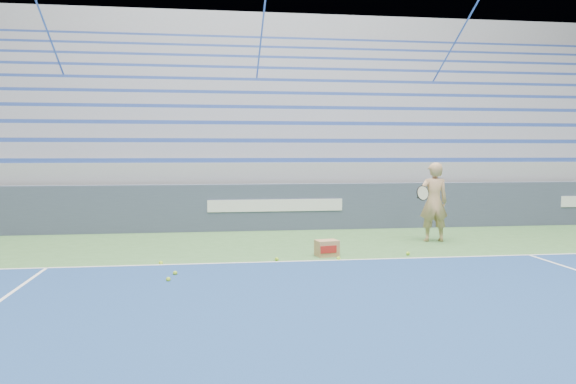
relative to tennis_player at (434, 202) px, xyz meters
The scene contains 10 objects.
sponsor_barrier 3.77m from the tennis_player, 144.07° to the left, with size 30.00×0.32×1.10m.
bleachers 8.63m from the tennis_player, 111.05° to the left, with size 31.00×9.15×7.30m.
tennis_player is the anchor object (origin of this frame).
ball_box 2.94m from the tennis_player, 152.27° to the right, with size 0.43×0.36×0.29m.
tennis_ball_0 3.94m from the tennis_player, 154.14° to the right, with size 0.07×0.07×0.07m, color #A4D42B.
tennis_ball_1 5.77m from the tennis_player, 153.34° to the right, with size 0.07×0.07×0.07m, color #A4D42B.
tennis_ball_2 3.09m from the tennis_player, 144.02° to the right, with size 0.07×0.07×0.07m, color #A4D42B.
tennis_ball_3 6.03m from the tennis_player, 150.11° to the right, with size 0.07×0.07×0.07m, color #A4D42B.
tennis_ball_4 1.97m from the tennis_player, 126.27° to the right, with size 0.07×0.07×0.07m, color #A4D42B.
tennis_ball_5 5.72m from the tennis_player, 162.17° to the right, with size 0.07×0.07×0.07m, color #A4D42B.
Camera 1 is at (-1.53, 2.65, 1.84)m, focal length 35.00 mm.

